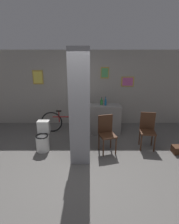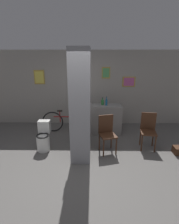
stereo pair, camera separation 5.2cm
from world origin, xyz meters
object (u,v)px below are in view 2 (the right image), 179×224
Objects in this scene: chair_near_pillar at (107,132)px; chair_by_doorway at (148,129)px; toilet at (44,138)px; bottle_tall at (106,102)px; bicycle at (68,121)px.

chair_near_pillar and chair_by_doorway have the same top height.
toilet is 1.69m from chair_near_pillar.
toilet is 0.78× the size of chair_by_doorway.
bottle_tall reaches higher than chair_by_doorway.
chair_by_doorway is at bearing -23.47° from bicycle.
chair_near_pillar is 0.58× the size of bicycle.
chair_by_doorway is 1.50m from bottle_tall.
chair_by_doorway reaches higher than toilet.
bicycle is at bearing 176.57° from bottle_tall.
bicycle is (0.50, 1.13, 0.03)m from toilet.
toilet is 1.24m from bicycle.
toilet is at bearing -148.61° from bottle_tall.
bicycle is 1.41m from bottle_tall.
bottle_tall reaches higher than toilet.
chair_by_doorway is 2.51m from bicycle.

